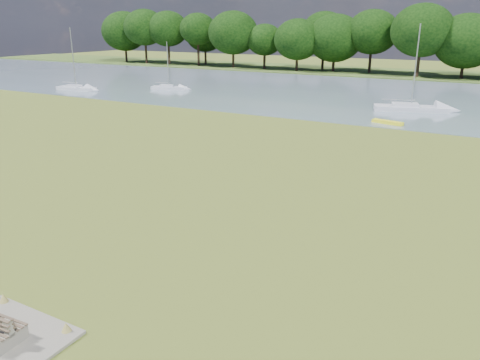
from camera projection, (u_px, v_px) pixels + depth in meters
The scene contains 8 objects.
ground at pixel (230, 197), 25.57m from camera, with size 220.00×220.00×0.00m, color olive.
river at pixel (392, 97), 60.45m from camera, with size 220.00×40.00×0.10m, color slate.
far_bank at pixel (427, 75), 85.37m from camera, with size 220.00×20.00×0.40m, color #4C6626.
kayak at pixel (388, 122), 43.94m from camera, with size 2.94×0.69×0.29m, color #FFF621.
tree_line at pixel (373, 35), 84.08m from camera, with size 125.27×9.93×12.02m.
sailboat_0 at pixel (76, 87), 66.10m from camera, with size 6.04×2.34×8.51m.
sailboat_1 at pixel (168, 87), 66.65m from camera, with size 5.24×2.64×6.58m.
sailboat_3 at pixel (410, 106), 50.33m from camera, with size 7.88×4.31×8.97m.
Camera 1 is at (12.06, -20.70, 9.01)m, focal length 35.00 mm.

